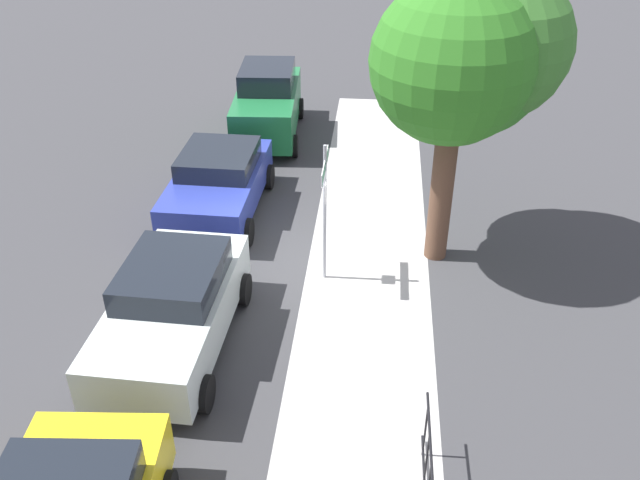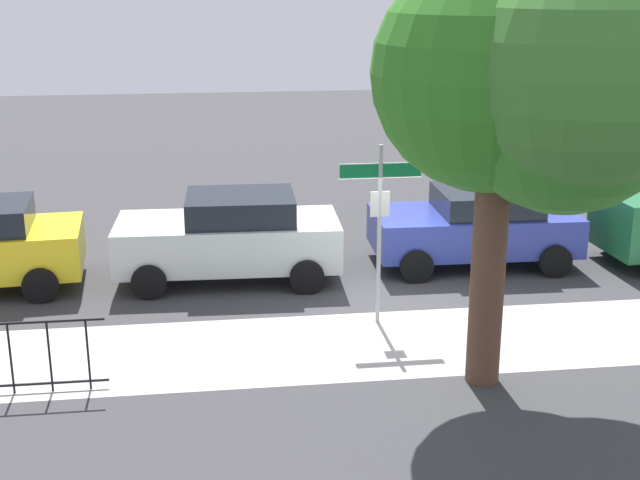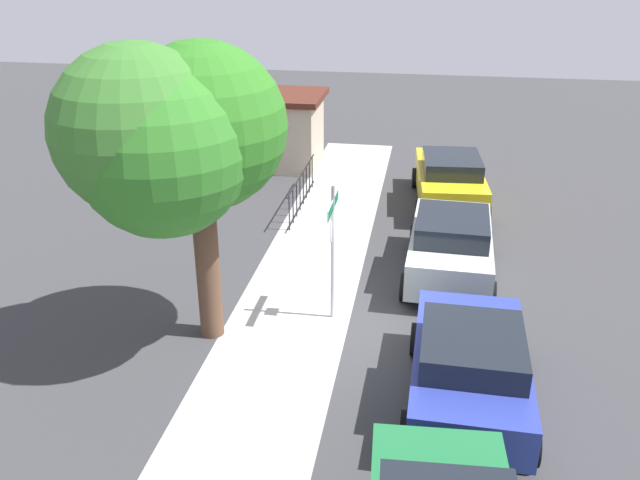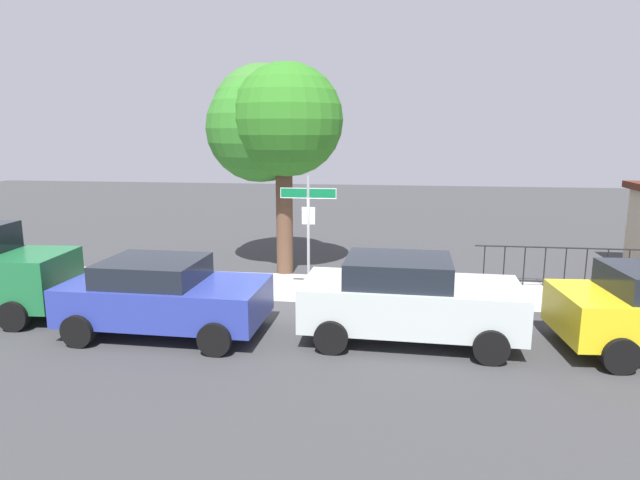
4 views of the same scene
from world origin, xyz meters
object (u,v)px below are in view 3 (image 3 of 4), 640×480
at_px(car_silver, 451,244).
at_px(car_yellow, 450,179).
at_px(shade_tree, 170,137).
at_px(car_blue, 470,365).
at_px(utility_shed, 282,129).
at_px(street_sign, 333,231).

relative_size(car_silver, car_yellow, 0.94).
distance_m(shade_tree, car_silver, 7.37).
relative_size(car_blue, utility_shed, 1.37).
bearing_deg(shade_tree, utility_shed, 3.30).
height_order(street_sign, utility_shed, street_sign).
distance_m(car_yellow, utility_shed, 6.73).
height_order(car_silver, car_yellow, car_silver).
xyz_separation_m(street_sign, car_blue, (-2.54, -2.79, -1.24)).
bearing_deg(car_blue, car_yellow, 2.61).
height_order(car_silver, utility_shed, utility_shed).
distance_m(street_sign, shade_tree, 3.85).
relative_size(shade_tree, car_silver, 1.41).
xyz_separation_m(car_silver, utility_shed, (8.06, 5.91, 0.47)).
height_order(street_sign, car_yellow, street_sign).
relative_size(shade_tree, utility_shed, 2.04).
relative_size(car_silver, utility_shed, 1.44).
xyz_separation_m(street_sign, car_silver, (2.37, -2.51, -1.19)).
xyz_separation_m(car_silver, car_yellow, (4.94, -0.02, -0.02)).
relative_size(car_blue, car_silver, 0.95).
height_order(car_blue, car_silver, car_silver).
bearing_deg(street_sign, car_blue, -132.37).
distance_m(street_sign, utility_shed, 10.99).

